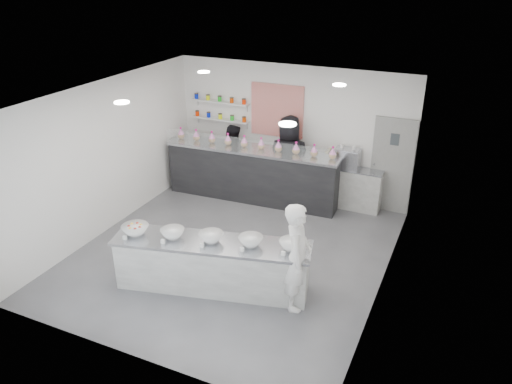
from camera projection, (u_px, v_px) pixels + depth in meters
floor at (233, 252)px, 9.42m from camera, size 6.00×6.00×0.00m
ceiling at (230, 96)px, 8.16m from camera, size 6.00×6.00×0.00m
back_wall at (291, 132)px, 11.27m from camera, size 5.50×0.00×5.50m
left_wall at (107, 157)px, 9.81m from camera, size 0.00×6.00×6.00m
right_wall at (389, 209)px, 7.76m from camera, size 0.00×6.00×6.00m
back_door at (392, 166)px, 10.58m from camera, size 0.88×0.04×2.10m
pattern_panel at (277, 111)px, 11.19m from camera, size 1.25×0.03×1.20m
jar_shelf_lower at (221, 119)px, 11.80m from camera, size 1.45×0.22×0.04m
jar_shelf_upper at (220, 102)px, 11.62m from camera, size 1.45×0.22×0.04m
preserve_jars at (220, 108)px, 11.66m from camera, size 1.45×0.10×0.56m
downlight_0 at (122, 102)px, 7.86m from camera, size 0.24×0.24×0.02m
downlight_1 at (288, 124)px, 6.82m from camera, size 0.24×0.24×0.02m
downlight_2 at (204, 72)px, 10.01m from camera, size 0.24×0.24×0.02m
downlight_3 at (339, 85)px, 8.97m from camera, size 0.24×0.24×0.02m
prep_counter at (212, 265)px, 8.24m from camera, size 3.33×1.48×0.89m
back_bar at (253, 174)px, 11.31m from camera, size 4.00×0.93×1.23m
sneeze_guard at (247, 146)px, 10.69m from camera, size 3.91×0.21×0.34m
espresso_ledge at (353, 188)px, 10.95m from camera, size 1.25×0.40×0.93m
espresso_machine at (347, 159)px, 10.73m from camera, size 0.54×0.38×0.42m
cup_stacks at (330, 158)px, 10.89m from camera, size 0.24×0.24×0.32m
prep_bowls at (211, 237)px, 8.02m from camera, size 3.03×1.18×0.16m
label_cards at (188, 253)px, 7.67m from camera, size 2.66×0.04×0.07m
cookie_bags at (253, 142)px, 10.99m from camera, size 3.76×0.35×0.28m
woman_prep at (297, 257)px, 7.63m from camera, size 0.57×0.74×1.79m
staff_left at (232, 158)px, 11.72m from camera, size 0.79×0.62×1.60m
staff_right at (289, 159)px, 11.11m from camera, size 1.09×0.85×1.98m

